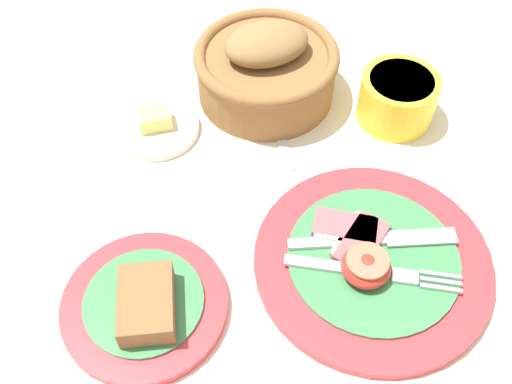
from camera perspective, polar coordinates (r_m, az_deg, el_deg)
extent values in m
plane|color=beige|center=(0.65, 6.86, -8.45)|extent=(3.00, 3.00, 0.00)
cylinder|color=red|center=(0.66, 11.01, -6.55)|extent=(0.26, 0.26, 0.01)
cylinder|color=#3D7F4C|center=(0.66, 11.12, -6.19)|extent=(0.19, 0.19, 0.00)
cube|color=#BC5156|center=(0.66, 10.03, -4.68)|extent=(0.07, 0.08, 0.01)
cube|color=beige|center=(0.66, 8.79, -4.04)|extent=(0.05, 0.06, 0.01)
cube|color=#BC5156|center=(0.67, 8.49, -3.26)|extent=(0.08, 0.05, 0.01)
cube|color=beige|center=(0.66, 8.32, -4.38)|extent=(0.07, 0.03, 0.01)
ellipsoid|color=red|center=(0.63, 10.50, -7.38)|extent=(0.05, 0.05, 0.03)
cylinder|color=#DB664C|center=(0.62, 10.67, -6.81)|extent=(0.04, 0.04, 0.00)
cube|color=silver|center=(0.64, 7.50, -7.08)|extent=(0.11, 0.03, 0.00)
cube|color=silver|center=(0.65, 13.99, -7.83)|extent=(0.03, 0.02, 0.00)
cube|color=silver|center=(0.65, 17.21, -8.78)|extent=(0.04, 0.01, 0.00)
cube|color=silver|center=(0.65, 17.20, -8.17)|extent=(0.04, 0.01, 0.00)
cube|color=silver|center=(0.66, 17.18, -7.57)|extent=(0.04, 0.01, 0.00)
cube|color=silver|center=(0.66, 7.71, -4.74)|extent=(0.11, 0.01, 0.00)
cube|color=#9EA0A5|center=(0.68, 15.44, -4.19)|extent=(0.08, 0.02, 0.00)
cylinder|color=red|center=(0.64, -10.55, -10.53)|extent=(0.17, 0.17, 0.01)
cylinder|color=#3D7F4C|center=(0.63, -10.66, -10.20)|extent=(0.12, 0.12, 0.00)
cube|color=brown|center=(0.61, -10.39, -10.41)|extent=(0.06, 0.08, 0.03)
cylinder|color=yellow|center=(0.80, 13.33, 8.68)|extent=(0.10, 0.10, 0.06)
cylinder|color=white|center=(0.78, 13.70, 10.15)|extent=(0.08, 0.08, 0.01)
cylinder|color=brown|center=(0.81, 0.97, 11.10)|extent=(0.18, 0.18, 0.07)
torus|color=brown|center=(0.79, 1.00, 12.92)|extent=(0.19, 0.19, 0.02)
ellipsoid|color=olive|center=(0.77, 1.02, 13.95)|extent=(0.13, 0.11, 0.04)
cylinder|color=silver|center=(0.79, -9.45, 6.07)|extent=(0.11, 0.11, 0.01)
cube|color=#F4E06B|center=(0.78, -9.60, 6.88)|extent=(0.05, 0.04, 0.02)
cube|color=silver|center=(0.77, 2.39, 5.12)|extent=(0.03, 0.11, 0.01)
ellipsoid|color=silver|center=(0.70, 4.47, -0.81)|extent=(0.04, 0.07, 0.01)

